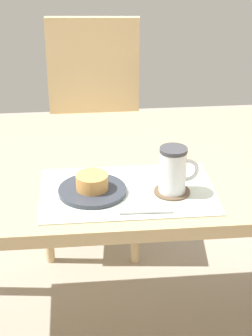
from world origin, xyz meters
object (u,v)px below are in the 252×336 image
at_px(dining_table, 132,181).
at_px(pastry, 92,182).
at_px(coffee_mug, 174,170).
at_px(wooden_chair, 93,124).
at_px(pastry_plate, 92,191).

xyz_separation_m(dining_table, pastry, (-0.12, -0.19, 0.11)).
relative_size(dining_table, coffee_mug, 11.06).
relative_size(pastry, coffee_mug, 0.68).
distance_m(pastry, coffee_mug, 0.21).
xyz_separation_m(wooden_chair, pastry_plate, (-0.04, -0.92, 0.20)).
height_order(wooden_chair, pastry, wooden_chair).
bearing_deg(coffee_mug, dining_table, 111.29).
xyz_separation_m(wooden_chair, coffee_mug, (0.17, -0.93, 0.26)).
relative_size(dining_table, pastry_plate, 7.61).
xyz_separation_m(dining_table, wooden_chair, (-0.09, 0.72, -0.12)).
bearing_deg(dining_table, pastry, -122.61).
bearing_deg(pastry_plate, dining_table, 57.39).
bearing_deg(dining_table, pastry_plate, -122.61).
height_order(pastry, coffee_mug, coffee_mug).
relative_size(wooden_chair, pastry_plate, 5.29).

